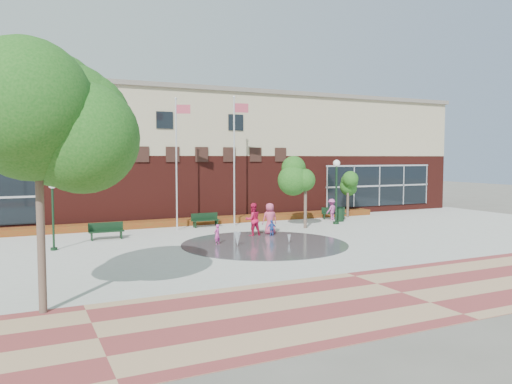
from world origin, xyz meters
name	(u,v)px	position (x,y,z in m)	size (l,w,h in m)	color
ground	(294,255)	(0.00, 0.00, 0.00)	(120.00, 120.00, 0.00)	#666056
plaza_concrete	(256,241)	(0.00, 4.00, 0.00)	(46.00, 18.00, 0.01)	#A8A8A0
paver_band	(402,293)	(0.00, -7.00, 0.00)	(46.00, 6.00, 0.01)	brown
splash_pad	(265,244)	(0.00, 3.00, 0.00)	(8.40, 8.40, 0.01)	#383A3D
library_building	(180,154)	(0.00, 17.48, 4.64)	(44.40, 10.40, 9.20)	#481612
flower_bed	(206,224)	(0.00, 11.60, 0.00)	(26.00, 1.20, 0.40)	#A8070A
flagpole_left	(177,157)	(-2.55, 9.60, 4.43)	(0.87, 0.41, 7.95)	silver
flagpole_right	(235,154)	(1.40, 10.05, 4.64)	(1.01, 0.25, 8.30)	silver
lamp_left	(53,208)	(-9.72, 5.83, 2.04)	(0.35, 0.35, 3.28)	black
lamp_right	(336,184)	(7.65, 7.80, 2.63)	(0.45, 0.45, 4.24)	black
bench_left	(106,234)	(-6.98, 7.94, 0.30)	(1.83, 0.52, 0.92)	black
bench_mid	(205,223)	(-0.58, 10.18, 0.29)	(1.77, 0.52, 0.89)	black
bench_right	(334,216)	(8.99, 10.03, 0.27)	(1.72, 1.08, 0.84)	black
trash_can	(340,214)	(8.63, 8.79, 0.51)	(0.61, 0.61, 1.00)	black
tree_big_left	(37,102)	(-10.61, -4.24, 5.92)	(5.18, 5.18, 8.28)	#4C3B31
tree_mid	(306,175)	(4.81, 7.00, 3.30)	(2.69, 2.69, 4.53)	#4C3B31
tree_small_right	(348,184)	(10.53, 10.49, 2.44)	(1.96, 1.96, 3.34)	#4C3B31
water_jet_a	(237,247)	(-1.49, 3.01, 0.00)	(0.37, 0.37, 0.71)	white
water_jet_b	(289,244)	(1.21, 2.62, 0.00)	(0.20, 0.20, 0.44)	white
child_splash	(217,235)	(-2.22, 3.88, 0.52)	(0.38, 0.25, 1.05)	#CA3995
adult_red	(253,220)	(0.63, 5.72, 0.92)	(0.90, 0.70, 1.85)	#CC1542
adult_pink	(270,219)	(1.76, 5.85, 0.90)	(0.88, 0.57, 1.80)	#C74467
child_blue	(272,228)	(1.48, 5.06, 0.47)	(0.55, 0.23, 0.93)	blue
person_bench	(332,210)	(8.53, 9.60, 0.75)	(0.97, 0.56, 1.51)	#C24B99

